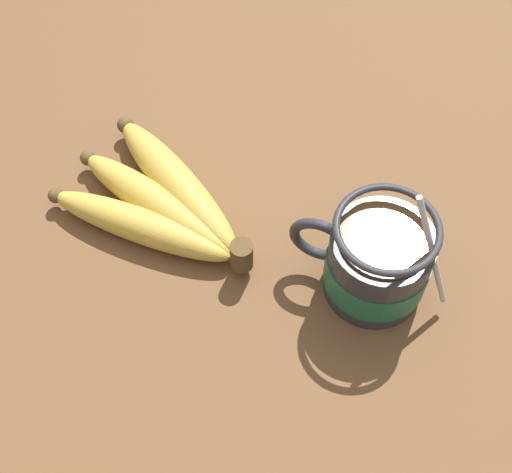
# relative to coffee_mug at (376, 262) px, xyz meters

# --- Properties ---
(table) EXTENTS (1.18, 1.18, 0.04)m
(table) POSITION_rel_coffee_mug_xyz_m (0.09, -0.01, -0.06)
(table) COLOR brown
(table) RESTS_ON ground
(coffee_mug) EXTENTS (0.14, 0.09, 0.14)m
(coffee_mug) POSITION_rel_coffee_mug_xyz_m (0.00, 0.00, 0.00)
(coffee_mug) COLOR #28282D
(coffee_mug) RESTS_ON table
(banana_bunch) EXTENTS (0.20, 0.13, 0.04)m
(banana_bunch) POSITION_rel_coffee_mug_xyz_m (0.20, -0.00, -0.02)
(banana_bunch) COLOR #4C381E
(banana_bunch) RESTS_ON table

